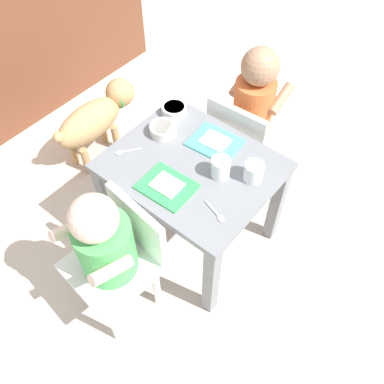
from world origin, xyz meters
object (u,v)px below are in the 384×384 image
at_px(food_tray_left, 166,185).
at_px(spoon_by_left_tray, 216,213).
at_px(food_tray_right, 214,142).
at_px(dining_table, 192,180).
at_px(veggie_bowl_near, 174,109).
at_px(water_cup_right, 254,172).
at_px(spoon_by_right_tray, 126,151).
at_px(veggie_bowl_far, 163,129).
at_px(seated_child_left, 108,245).
at_px(seated_child_right, 252,108).
at_px(dog, 97,117).
at_px(water_cup_left, 221,168).

distance_m(food_tray_left, spoon_by_left_tray, 0.20).
distance_m(food_tray_right, spoon_by_left_tray, 0.32).
height_order(dining_table, food_tray_right, food_tray_right).
distance_m(veggie_bowl_near, spoon_by_left_tray, 0.51).
relative_size(water_cup_right, spoon_by_right_tray, 0.79).
bearing_deg(veggie_bowl_far, water_cup_right, -85.93).
distance_m(food_tray_right, veggie_bowl_far, 0.20).
height_order(water_cup_right, veggie_bowl_far, water_cup_right).
bearing_deg(food_tray_right, veggie_bowl_far, 114.17).
xyz_separation_m(seated_child_left, food_tray_left, (0.27, -0.01, 0.05)).
height_order(seated_child_left, veggie_bowl_far, seated_child_left).
xyz_separation_m(seated_child_right, spoon_by_right_tray, (-0.51, 0.21, 0.02)).
bearing_deg(veggie_bowl_near, dog, 97.54).
bearing_deg(dining_table, veggie_bowl_far, 73.58).
relative_size(seated_child_left, veggie_bowl_far, 6.45).
xyz_separation_m(veggie_bowl_far, spoon_by_left_tray, (-0.17, -0.38, -0.02)).
bearing_deg(food_tray_right, spoon_by_left_tray, -141.42).
bearing_deg(spoon_by_right_tray, water_cup_right, -66.30).
bearing_deg(spoon_by_left_tray, water_cup_right, -1.83).
bearing_deg(dining_table, dog, 80.83).
distance_m(food_tray_left, water_cup_left, 0.20).
relative_size(veggie_bowl_far, spoon_by_left_tray, 1.03).
xyz_separation_m(dining_table, water_cup_left, (0.02, -0.11, 0.12)).
relative_size(seated_child_left, food_tray_left, 3.53).
bearing_deg(spoon_by_left_tray, seated_child_left, 144.02).
bearing_deg(spoon_by_right_tray, seated_child_left, -144.73).
distance_m(food_tray_left, veggie_bowl_near, 0.38).
xyz_separation_m(dining_table, veggie_bowl_near, (0.17, 0.23, 0.10)).
bearing_deg(dog, seated_child_left, -127.92).
bearing_deg(water_cup_right, dog, 88.23).
xyz_separation_m(spoon_by_left_tray, spoon_by_right_tray, (0.01, 0.42, 0.00)).
bearing_deg(spoon_by_left_tray, veggie_bowl_near, 56.06).
height_order(veggie_bowl_far, spoon_by_left_tray, veggie_bowl_far).
relative_size(seated_child_left, spoon_by_right_tray, 7.45).
relative_size(seated_child_right, veggie_bowl_near, 7.03).
distance_m(water_cup_left, water_cup_right, 0.11).
bearing_deg(veggie_bowl_far, spoon_by_right_tray, 165.56).
height_order(food_tray_left, water_cup_right, water_cup_right).
distance_m(dining_table, spoon_by_left_tray, 0.25).
height_order(seated_child_right, water_cup_left, seated_child_right).
relative_size(seated_child_right, spoon_by_right_tray, 7.93).
bearing_deg(dining_table, spoon_by_left_tray, -120.83).
distance_m(veggie_bowl_far, veggie_bowl_near, 0.12).
bearing_deg(seated_child_right, spoon_by_left_tray, -157.88).
height_order(veggie_bowl_near, spoon_by_left_tray, veggie_bowl_near).
height_order(seated_child_left, food_tray_right, seated_child_left).
bearing_deg(water_cup_left, dog, 83.85).
xyz_separation_m(food_tray_left, veggie_bowl_far, (0.19, 0.18, 0.01)).
height_order(dining_table, seated_child_right, seated_child_right).
bearing_deg(seated_child_left, food_tray_right, -0.91).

